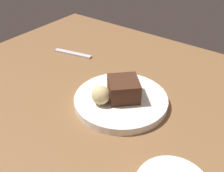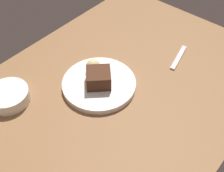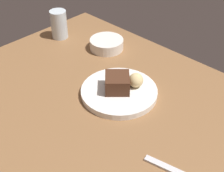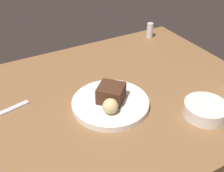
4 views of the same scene
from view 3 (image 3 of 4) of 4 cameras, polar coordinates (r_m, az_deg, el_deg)
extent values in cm
cube|color=brown|center=(103.44, 0.06, -3.95)|extent=(120.00, 84.00, 3.00)
cylinder|color=white|center=(105.73, 1.32, -1.08)|extent=(26.17, 26.17, 2.12)
cube|color=#472819|center=(103.41, 0.98, 0.60)|extent=(11.62, 11.62, 5.54)
sphere|color=#DBC184|center=(105.26, 4.43, 1.07)|extent=(5.06, 5.06, 5.06)
cylinder|color=silver|center=(139.50, -9.76, 11.15)|extent=(7.12, 7.12, 12.34)
cylinder|color=white|center=(130.52, -1.00, 7.75)|extent=(14.04, 14.04, 4.30)
cube|color=silver|center=(85.34, 10.85, -14.87)|extent=(15.03, 5.07, 0.70)
camera|label=1|loc=(1.44, 5.82, 29.38)|focal=43.34mm
camera|label=2|loc=(1.08, -49.44, 32.36)|focal=47.07mm
camera|label=4|loc=(1.27, 39.27, 26.72)|focal=43.94mm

